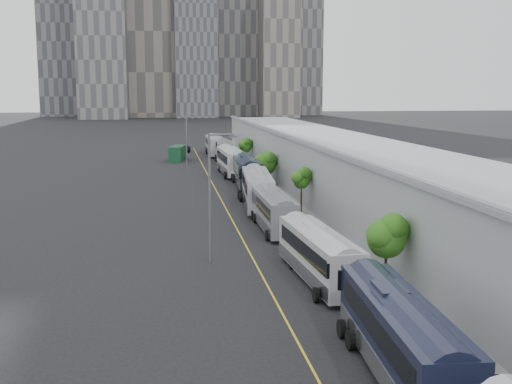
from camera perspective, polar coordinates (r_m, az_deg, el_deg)
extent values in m
cube|color=gray|center=(65.13, 7.04, -2.09)|extent=(10.00, 170.00, 0.12)
cube|color=gold|center=(63.23, -2.19, -2.40)|extent=(0.12, 160.00, 0.02)
cube|color=gray|center=(65.74, 10.47, 0.89)|extent=(12.00, 160.00, 6.80)
cube|color=gray|center=(65.45, 10.53, 3.01)|extent=(12.45, 160.40, 2.57)
cube|color=gray|center=(63.70, 5.51, 4.00)|extent=(0.30, 160.00, 0.40)
cube|color=slate|center=(309.86, -13.60, 15.17)|extent=(22.00, 22.00, 95.00)
cube|color=slate|center=(318.27, -5.42, 13.84)|extent=(20.00, 20.00, 80.00)
cube|color=slate|center=(340.95, -2.13, 15.65)|extent=(24.00, 24.00, 105.00)
cube|color=gray|center=(317.45, 2.06, 12.98)|extent=(18.00, 18.00, 70.00)
cube|color=slate|center=(352.44, -16.38, 15.50)|extent=(28.00, 26.00, 110.00)
cube|color=slate|center=(355.75, 3.82, 14.14)|extent=(22.00, 22.00, 90.00)
cube|color=black|center=(29.27, 12.69, -12.40)|extent=(3.28, 12.76, 3.06)
cube|color=black|center=(28.91, 12.87, -11.52)|extent=(3.24, 11.25, 1.04)
cube|color=silver|center=(29.64, 12.63, -14.17)|extent=(3.30, 12.51, 0.98)
cube|color=black|center=(30.01, 11.81, -8.45)|extent=(1.39, 2.21, 0.29)
cube|color=#B8B8BA|center=(42.70, 5.59, -5.52)|extent=(3.13, 12.23, 2.93)
cube|color=black|center=(42.40, 5.66, -4.89)|extent=(3.11, 10.78, 1.00)
cube|color=silver|center=(42.94, 5.57, -6.74)|extent=(3.16, 11.99, 0.94)
cube|color=#B8B8BA|center=(43.66, 5.18, -3.03)|extent=(1.33, 2.12, 0.28)
cube|color=slate|center=(58.16, 1.52, -1.60)|extent=(2.51, 12.16, 2.94)
cube|color=black|center=(57.89, 1.55, -1.12)|extent=(2.56, 10.70, 1.00)
cube|color=silver|center=(58.34, 1.51, -2.51)|extent=(2.55, 11.92, 0.94)
cube|color=slate|center=(59.26, 1.30, 0.17)|extent=(1.23, 2.06, 0.28)
cube|color=#ACADB6|center=(69.44, 0.11, 0.31)|extent=(3.84, 13.84, 3.31)
cube|color=black|center=(69.14, 0.13, 0.77)|extent=(3.76, 12.21, 1.13)
cube|color=silver|center=(69.60, 0.11, -0.55)|extent=(3.85, 13.57, 1.06)
cube|color=#ACADB6|center=(70.74, -0.08, 1.95)|extent=(1.55, 2.42, 0.32)
cube|color=black|center=(84.94, -0.87, 1.87)|extent=(3.17, 13.63, 3.28)
cube|color=black|center=(84.67, -0.85, 2.25)|extent=(3.18, 12.00, 1.12)
cube|color=silver|center=(85.08, -0.87, 1.17)|extent=(3.20, 13.36, 1.05)
cube|color=black|center=(86.29, -1.00, 3.18)|extent=(1.43, 2.34, 0.31)
cube|color=silver|center=(96.95, -2.23, 2.78)|extent=(3.22, 14.09, 3.39)
cube|color=black|center=(96.67, -2.22, 3.13)|extent=(3.23, 12.41, 1.15)
cube|color=silver|center=(97.07, -2.22, 2.14)|extent=(3.25, 13.81, 1.09)
cube|color=silver|center=(98.37, -2.33, 3.96)|extent=(1.47, 2.41, 0.32)
cube|color=slate|center=(112.33, -2.73, 3.57)|extent=(3.35, 13.50, 3.24)
cube|color=black|center=(112.08, -2.72, 3.86)|extent=(3.33, 11.90, 1.10)
cube|color=silver|center=(112.43, -2.73, 3.04)|extent=(3.37, 13.24, 1.04)
cube|color=slate|center=(113.72, -2.81, 4.53)|extent=(1.45, 2.33, 0.31)
cube|color=#B8BBC3|center=(126.62, -3.68, 4.17)|extent=(2.79, 13.54, 3.28)
cube|color=black|center=(126.36, -3.68, 4.43)|extent=(2.84, 11.92, 1.11)
cube|color=silver|center=(126.71, -3.68, 3.70)|extent=(2.83, 13.27, 1.05)
cube|color=#B8BBC3|center=(128.03, -3.75, 5.03)|extent=(1.37, 2.30, 0.31)
cylinder|color=black|center=(40.85, 11.46, -6.24)|extent=(0.18, 0.18, 3.72)
sphere|color=#195D15|center=(40.39, 11.54, -3.62)|extent=(2.41, 2.41, 2.41)
cylinder|color=black|center=(66.07, 4.04, -0.30)|extent=(0.18, 0.18, 3.71)
sphere|color=#195D15|center=(65.80, 4.06, 1.25)|extent=(1.72, 1.72, 1.72)
cylinder|color=black|center=(85.69, 0.80, 1.60)|extent=(0.18, 0.18, 3.03)
sphere|color=#195D15|center=(85.49, 0.80, 2.73)|extent=(2.92, 2.92, 2.92)
cylinder|color=black|center=(109.40, -0.93, 3.30)|extent=(0.18, 0.18, 3.44)
sphere|color=#195D15|center=(109.24, -0.93, 4.20)|extent=(2.03, 2.03, 2.03)
cylinder|color=#59595E|center=(46.59, -4.14, -0.59)|extent=(0.18, 0.18, 9.47)
cylinder|color=#59595E|center=(46.12, -3.08, 5.12)|extent=(1.80, 0.14, 0.14)
cube|color=#59595E|center=(46.21, -2.09, 4.95)|extent=(0.50, 0.22, 0.18)
cylinder|color=#59595E|center=(103.30, -6.18, 4.47)|extent=(0.18, 0.18, 9.04)
cylinder|color=#59595E|center=(103.09, -5.72, 6.93)|extent=(1.80, 0.14, 0.14)
cube|color=#59595E|center=(103.13, -5.27, 6.86)|extent=(0.50, 0.22, 0.18)
cube|color=#113920|center=(117.39, -6.97, 3.43)|extent=(3.52, 6.88, 2.69)
imported|color=black|center=(133.78, -6.39, 3.83)|extent=(2.82, 5.22, 1.39)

